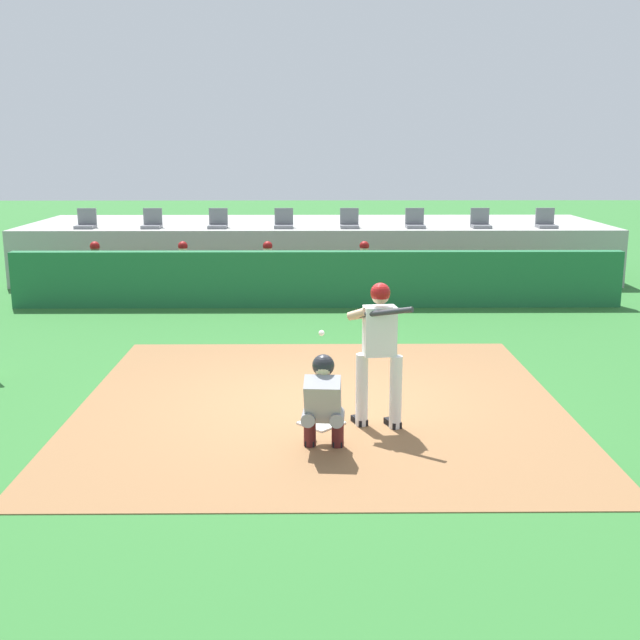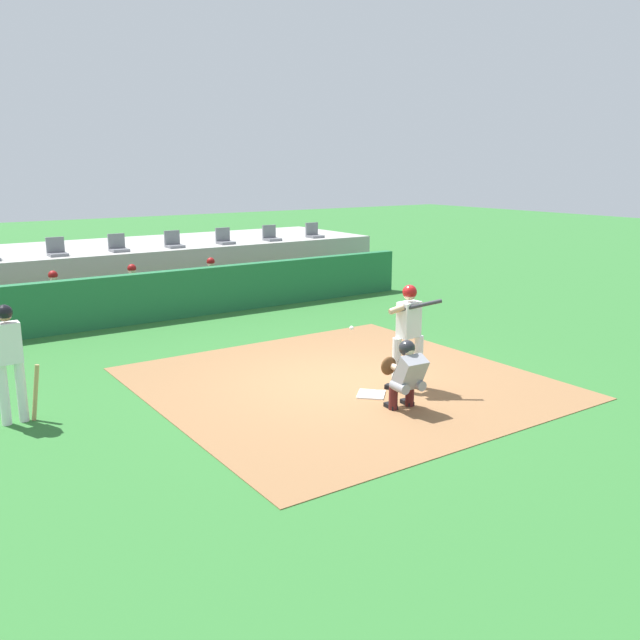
% 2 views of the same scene
% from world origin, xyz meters
% --- Properties ---
extents(ground_plane, '(80.00, 80.00, 0.00)m').
position_xyz_m(ground_plane, '(0.00, 0.00, 0.00)').
color(ground_plane, '#2D6B2D').
extents(dirt_infield, '(6.40, 6.40, 0.01)m').
position_xyz_m(dirt_infield, '(0.00, 0.00, 0.01)').
color(dirt_infield, olive).
rests_on(dirt_infield, ground).
extents(home_plate, '(0.62, 0.62, 0.02)m').
position_xyz_m(home_plate, '(0.00, -0.80, 0.02)').
color(home_plate, white).
rests_on(home_plate, dirt_infield).
extents(batter_at_plate, '(0.76, 0.68, 1.80)m').
position_xyz_m(batter_at_plate, '(0.69, -0.89, 1.04)').
color(batter_at_plate, silver).
rests_on(batter_at_plate, ground).
extents(catcher_crouched, '(0.50, 1.77, 1.13)m').
position_xyz_m(catcher_crouched, '(0.01, -1.62, 0.61)').
color(catcher_crouched, gray).
rests_on(catcher_crouched, ground).
extents(dugout_wall, '(13.00, 0.30, 1.20)m').
position_xyz_m(dugout_wall, '(0.00, 6.50, 0.60)').
color(dugout_wall, '#1E6638').
rests_on(dugout_wall, ground).
extents(dugout_bench, '(11.80, 0.44, 0.45)m').
position_xyz_m(dugout_bench, '(0.00, 7.50, 0.23)').
color(dugout_bench, olive).
rests_on(dugout_bench, ground).
extents(dugout_player_0, '(0.49, 0.70, 1.30)m').
position_xyz_m(dugout_player_0, '(-4.98, 7.34, 0.67)').
color(dugout_player_0, '#939399').
rests_on(dugout_player_0, ground).
extents(dugout_player_1, '(0.49, 0.70, 1.30)m').
position_xyz_m(dugout_player_1, '(-3.01, 7.34, 0.67)').
color(dugout_player_1, '#939399').
rests_on(dugout_player_1, ground).
extents(dugout_player_2, '(0.49, 0.70, 1.30)m').
position_xyz_m(dugout_player_2, '(-1.11, 7.34, 0.67)').
color(dugout_player_2, '#939399').
rests_on(dugout_player_2, ground).
extents(dugout_player_3, '(0.49, 0.70, 1.30)m').
position_xyz_m(dugout_player_3, '(1.06, 7.34, 0.67)').
color(dugout_player_3, '#939399').
rests_on(dugout_player_3, ground).
extents(stands_platform, '(15.00, 4.40, 1.40)m').
position_xyz_m(stands_platform, '(0.00, 10.90, 0.70)').
color(stands_platform, '#9E9E99').
rests_on(stands_platform, ground).
extents(stadium_seat_0, '(0.46, 0.46, 0.48)m').
position_xyz_m(stadium_seat_0, '(-5.69, 9.38, 1.53)').
color(stadium_seat_0, slate).
rests_on(stadium_seat_0, stands_platform).
extents(stadium_seat_1, '(0.46, 0.46, 0.48)m').
position_xyz_m(stadium_seat_1, '(-4.06, 9.38, 1.53)').
color(stadium_seat_1, slate).
rests_on(stadium_seat_1, stands_platform).
extents(stadium_seat_2, '(0.46, 0.46, 0.48)m').
position_xyz_m(stadium_seat_2, '(-2.44, 9.38, 1.53)').
color(stadium_seat_2, slate).
rests_on(stadium_seat_2, stands_platform).
extents(stadium_seat_3, '(0.46, 0.46, 0.48)m').
position_xyz_m(stadium_seat_3, '(-0.81, 9.38, 1.53)').
color(stadium_seat_3, slate).
rests_on(stadium_seat_3, stands_platform).
extents(stadium_seat_4, '(0.46, 0.46, 0.48)m').
position_xyz_m(stadium_seat_4, '(0.81, 9.38, 1.53)').
color(stadium_seat_4, slate).
rests_on(stadium_seat_4, stands_platform).
extents(stadium_seat_5, '(0.46, 0.46, 0.48)m').
position_xyz_m(stadium_seat_5, '(2.44, 9.38, 1.53)').
color(stadium_seat_5, slate).
rests_on(stadium_seat_5, stands_platform).
extents(stadium_seat_6, '(0.46, 0.46, 0.48)m').
position_xyz_m(stadium_seat_6, '(4.06, 9.38, 1.53)').
color(stadium_seat_6, slate).
rests_on(stadium_seat_6, stands_platform).
extents(stadium_seat_7, '(0.46, 0.46, 0.48)m').
position_xyz_m(stadium_seat_7, '(5.69, 9.38, 1.53)').
color(stadium_seat_7, slate).
rests_on(stadium_seat_7, stands_platform).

